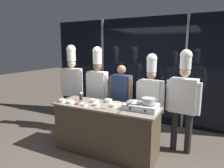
% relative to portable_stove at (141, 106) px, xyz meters
% --- Properties ---
extents(ground_plane, '(24.00, 24.00, 0.00)m').
position_rel_portable_stove_xyz_m(ground_plane, '(-0.65, -0.05, -0.97)').
color(ground_plane, brown).
extents(window_wall_back, '(5.21, 0.09, 2.70)m').
position_rel_portable_stove_xyz_m(window_wall_back, '(-0.65, 1.86, 0.38)').
color(window_wall_back, black).
rests_on(window_wall_back, ground_plane).
extents(demo_counter, '(1.94, 0.67, 0.92)m').
position_rel_portable_stove_xyz_m(demo_counter, '(-0.65, -0.05, -0.51)').
color(demo_counter, '#4C3D2D').
rests_on(demo_counter, ground_plane).
extents(portable_stove, '(0.55, 0.39, 0.11)m').
position_rel_portable_stove_xyz_m(portable_stove, '(0.00, 0.00, 0.00)').
color(portable_stove, silver).
rests_on(portable_stove, demo_counter).
extents(frying_pan, '(0.27, 0.47, 0.05)m').
position_rel_portable_stove_xyz_m(frying_pan, '(-0.13, -0.00, 0.08)').
color(frying_pan, '#ADAFB5').
rests_on(frying_pan, portable_stove).
extents(stock_pot, '(0.25, 0.23, 0.11)m').
position_rel_portable_stove_xyz_m(stock_pot, '(0.13, 0.00, 0.11)').
color(stock_pot, '#B7BABF').
rests_on(stock_pot, portable_stove).
extents(squeeze_bottle_soy, '(0.07, 0.07, 0.18)m').
position_rel_portable_stove_xyz_m(squeeze_bottle_soy, '(-1.24, 0.02, 0.04)').
color(squeeze_bottle_soy, '#332319').
rests_on(squeeze_bottle_soy, demo_counter).
extents(prep_bowl_shrimp, '(0.15, 0.15, 0.05)m').
position_rel_portable_stove_xyz_m(prep_bowl_shrimp, '(-1.32, -0.22, -0.02)').
color(prep_bowl_shrimp, white).
rests_on(prep_bowl_shrimp, demo_counter).
extents(prep_bowl_chili_flakes, '(0.15, 0.15, 0.05)m').
position_rel_portable_stove_xyz_m(prep_bowl_chili_flakes, '(-1.12, -0.21, -0.02)').
color(prep_bowl_chili_flakes, white).
rests_on(prep_bowl_chili_flakes, demo_counter).
extents(prep_bowl_scallions, '(0.11, 0.11, 0.04)m').
position_rel_portable_stove_xyz_m(prep_bowl_scallions, '(-0.98, -0.26, -0.03)').
color(prep_bowl_scallions, white).
rests_on(prep_bowl_scallions, demo_counter).
extents(prep_bowl_onion, '(0.13, 0.13, 0.06)m').
position_rel_portable_stove_xyz_m(prep_bowl_onion, '(-1.50, -0.24, -0.02)').
color(prep_bowl_onion, white).
rests_on(prep_bowl_onion, demo_counter).
extents(prep_bowl_garlic, '(0.12, 0.12, 0.05)m').
position_rel_portable_stove_xyz_m(prep_bowl_garlic, '(-0.80, -0.15, -0.02)').
color(prep_bowl_garlic, white).
rests_on(prep_bowl_garlic, demo_counter).
extents(prep_bowl_rice, '(0.11, 0.11, 0.05)m').
position_rel_portable_stove_xyz_m(prep_bowl_rice, '(-0.49, -0.07, -0.02)').
color(prep_bowl_rice, white).
rests_on(prep_bowl_rice, demo_counter).
extents(prep_bowl_bean_sprouts, '(0.14, 0.14, 0.06)m').
position_rel_portable_stove_xyz_m(prep_bowl_bean_sprouts, '(-0.71, 0.16, -0.02)').
color(prep_bowl_bean_sprouts, white).
rests_on(prep_bowl_bean_sprouts, demo_counter).
extents(prep_bowl_carrots, '(0.16, 0.16, 0.04)m').
position_rel_portable_stove_xyz_m(prep_bowl_carrots, '(-0.51, 0.10, -0.03)').
color(prep_bowl_carrots, white).
rests_on(prep_bowl_carrots, demo_counter).
extents(prep_bowl_mushrooms, '(0.15, 0.15, 0.05)m').
position_rel_portable_stove_xyz_m(prep_bowl_mushrooms, '(-0.95, 0.05, -0.02)').
color(prep_bowl_mushrooms, white).
rests_on(prep_bowl_mushrooms, demo_counter).
extents(serving_spoon_slotted, '(0.20, 0.13, 0.02)m').
position_rel_portable_stove_xyz_m(serving_spoon_slotted, '(-0.60, -0.27, -0.04)').
color(serving_spoon_slotted, olive).
rests_on(serving_spoon_slotted, demo_counter).
extents(chef_head, '(0.58, 0.25, 2.01)m').
position_rel_portable_stove_xyz_m(chef_head, '(-1.94, 0.65, 0.18)').
color(chef_head, '#232326').
rests_on(chef_head, ground_plane).
extents(chef_sous, '(0.56, 0.23, 1.97)m').
position_rel_portable_stove_xyz_m(chef_sous, '(-1.26, 0.68, 0.16)').
color(chef_sous, '#232326').
rests_on(chef_sous, ground_plane).
extents(person_guest, '(0.54, 0.28, 1.59)m').
position_rel_portable_stove_xyz_m(person_guest, '(-0.65, 0.64, -0.01)').
color(person_guest, '#4C4C51').
rests_on(person_guest, ground_plane).
extents(chef_line, '(0.58, 0.29, 1.84)m').
position_rel_portable_stove_xyz_m(chef_line, '(-0.01, 0.57, 0.06)').
color(chef_line, '#232326').
rests_on(chef_line, ground_plane).
extents(chef_pastry, '(0.62, 0.29, 1.92)m').
position_rel_portable_stove_xyz_m(chef_pastry, '(0.59, 0.62, 0.11)').
color(chef_pastry, '#232326').
rests_on(chef_pastry, ground_plane).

